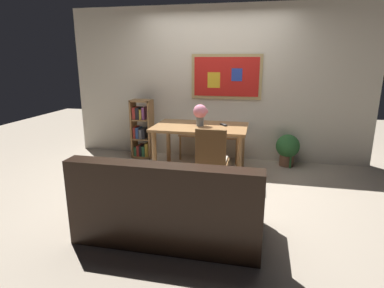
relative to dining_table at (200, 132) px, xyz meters
name	(u,v)px	position (x,y,z in m)	size (l,w,h in m)	color
ground_plane	(200,186)	(0.10, -0.54, -0.65)	(12.00, 12.00, 0.00)	tan
wall_back_with_painting	(216,84)	(0.10, 0.91, 0.66)	(5.20, 0.14, 2.60)	beige
dining_table	(200,132)	(0.00, 0.00, 0.00)	(1.40, 0.89, 0.75)	#9E7042
dining_chair_far_left	(193,127)	(-0.30, 0.82, -0.11)	(0.40, 0.41, 0.91)	#9E7042
dining_chair_near_right	(212,157)	(0.31, -0.84, -0.11)	(0.40, 0.41, 0.91)	#9E7042
dining_chair_far_right	(229,129)	(0.35, 0.80, -0.11)	(0.40, 0.41, 0.91)	#9E7042
leather_couch	(170,207)	(0.05, -1.87, -0.34)	(1.80, 0.84, 0.84)	black
bookshelf	(142,131)	(-1.18, 0.60, -0.16)	(0.36, 0.28, 1.04)	#9E7042
potted_ivy	(288,148)	(1.35, 0.64, -0.35)	(0.38, 0.38, 0.62)	brown
flower_vase	(200,113)	(-0.01, 0.00, 0.30)	(0.22, 0.21, 0.32)	slate
tv_remote	(224,125)	(0.34, 0.10, 0.11)	(0.13, 0.15, 0.02)	black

